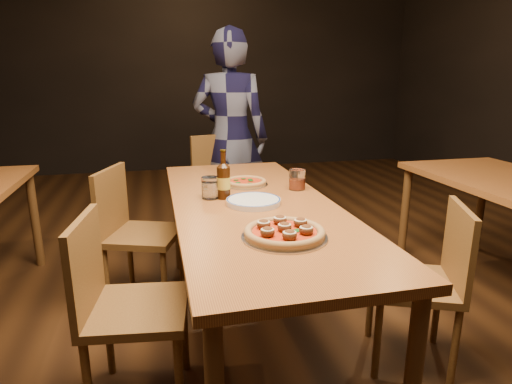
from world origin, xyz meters
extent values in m
plane|color=black|center=(0.00, 0.00, 0.00)|extent=(9.00, 9.00, 0.00)
plane|color=black|center=(0.00, 4.50, 1.50)|extent=(7.00, 0.00, 7.00)
cube|color=brown|center=(0.00, 0.00, 0.73)|extent=(0.80, 2.00, 0.04)
cylinder|color=#593719|center=(-0.34, 0.94, 0.35)|extent=(0.06, 0.06, 0.71)
cylinder|color=#593719|center=(0.34, -0.94, 0.35)|extent=(0.06, 0.06, 0.71)
cylinder|color=#593719|center=(0.34, 0.94, 0.35)|extent=(0.06, 0.06, 0.71)
cylinder|color=#593719|center=(-1.36, 1.24, 0.35)|extent=(0.06, 0.06, 0.71)
cylinder|color=#593719|center=(1.36, 0.74, 0.35)|extent=(0.06, 0.06, 0.71)
cylinder|color=#593719|center=(2.04, 0.74, 0.35)|extent=(0.06, 0.06, 0.71)
cylinder|color=#B7B7BF|center=(0.01, -0.50, 0.75)|extent=(0.34, 0.34, 0.01)
cylinder|color=tan|center=(0.01, -0.50, 0.77)|extent=(0.32, 0.32, 0.02)
torus|color=tan|center=(0.01, -0.50, 0.77)|extent=(0.32, 0.32, 0.03)
cylinder|color=#9D0910|center=(0.01, -0.50, 0.78)|extent=(0.26, 0.26, 0.00)
cylinder|color=#B7B7BF|center=(0.04, 0.37, 0.75)|extent=(0.26, 0.26, 0.01)
cylinder|color=tan|center=(0.04, 0.37, 0.76)|extent=(0.24, 0.24, 0.02)
torus|color=tan|center=(0.04, 0.37, 0.77)|extent=(0.24, 0.24, 0.03)
cylinder|color=#9D0910|center=(0.04, 0.37, 0.77)|extent=(0.18, 0.18, 0.00)
cylinder|color=white|center=(-0.01, -0.02, 0.76)|extent=(0.27, 0.27, 0.03)
cylinder|color=black|center=(-0.13, 0.12, 0.83)|extent=(0.07, 0.07, 0.17)
cylinder|color=black|center=(-0.13, 0.12, 0.96)|extent=(0.03, 0.03, 0.08)
cylinder|color=gold|center=(-0.13, 0.12, 0.83)|extent=(0.07, 0.07, 0.06)
cylinder|color=white|center=(-0.20, 0.13, 0.81)|extent=(0.09, 0.09, 0.11)
cylinder|color=#993311|center=(0.30, 0.21, 0.81)|extent=(0.09, 0.09, 0.11)
imported|color=black|center=(0.15, 1.49, 0.87)|extent=(0.75, 0.63, 1.75)
camera|label=1|loc=(-0.47, -2.02, 1.37)|focal=30.00mm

